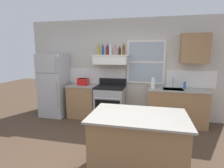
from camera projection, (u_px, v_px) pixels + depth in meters
ground_plane at (99, 160)px, 2.97m from camera, size 16.00×16.00×0.00m
back_wall at (123, 69)px, 4.86m from camera, size 5.40×0.11×2.70m
refrigerator at (54, 85)px, 5.00m from camera, size 0.70×0.72×1.77m
counter_left_of_stove at (83, 101)px, 4.95m from camera, size 0.79×0.63×0.91m
toaster at (83, 82)px, 4.84m from camera, size 0.30×0.20×0.19m
stove_range at (110, 103)px, 4.73m from camera, size 0.76×0.69×1.09m
range_hood_shelf at (111, 59)px, 4.62m from camera, size 0.96×0.52×0.24m
bottle_champagne_gold_foil at (99, 50)px, 4.68m from camera, size 0.08×0.08×0.30m
bottle_blue_liqueur at (103, 50)px, 4.64m from camera, size 0.07×0.07×0.28m
bottle_red_label_wine at (107, 50)px, 4.66m from camera, size 0.07×0.07×0.28m
bottle_clear_tall at (110, 50)px, 4.54m from camera, size 0.06×0.06×0.30m
bottle_rose_pink at (115, 50)px, 4.54m from camera, size 0.07×0.07×0.27m
bottle_brown_stout at (120, 51)px, 4.54m from camera, size 0.06×0.06×0.22m
bottle_amber_wine at (124, 50)px, 4.46m from camera, size 0.07×0.07×0.29m
counter_right_with_sink at (176, 107)px, 4.39m from camera, size 1.43×0.63×0.91m
sink_faucet at (173, 81)px, 4.40m from camera, size 0.03×0.17×0.28m
paper_towel_roll at (153, 83)px, 4.42m from camera, size 0.11×0.11×0.27m
dish_soap_bottle at (185, 85)px, 4.35m from camera, size 0.06×0.06×0.18m
kitchen_island at (138, 143)px, 2.61m from camera, size 1.40×0.90×0.91m
upper_cabinet_right at (195, 48)px, 4.20m from camera, size 0.64×0.32×0.70m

